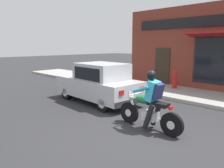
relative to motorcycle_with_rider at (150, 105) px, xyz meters
The scene contains 6 objects.
ground_plane 0.73m from the motorcycle_with_rider, behind, with size 80.00×80.00×0.00m, color #2B2B2D.
sidewalk_curb 5.40m from the motorcycle_with_rider, 33.39° to the left, with size 2.60×22.00×0.14m, color #9E9B93.
storefront_building 6.20m from the motorcycle_with_rider, ahead, with size 1.25×9.79×4.20m.
motorcycle_with_rider is the anchor object (origin of this frame).
car_hatchback 3.30m from the motorcycle_with_rider, 72.98° to the left, with size 1.79×3.84×1.57m.
fire_hydrant 5.46m from the motorcycle_with_rider, 22.44° to the left, with size 0.36×0.24×0.88m.
Camera 1 is at (-4.44, -3.23, 2.27)m, focal length 35.00 mm.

